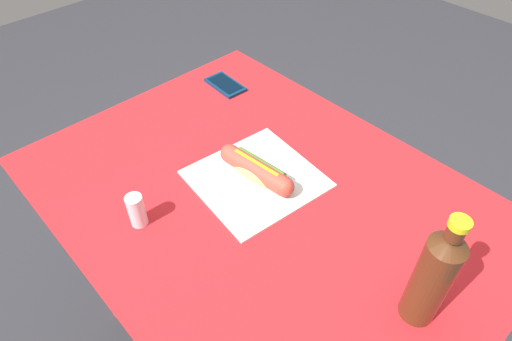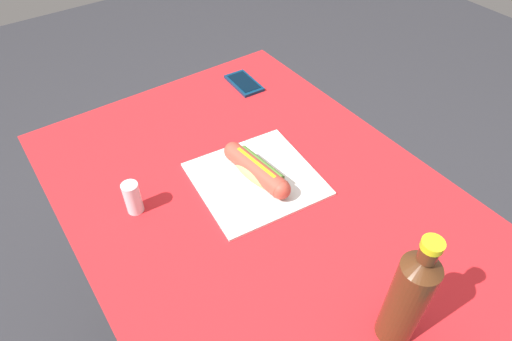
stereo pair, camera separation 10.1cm
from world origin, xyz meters
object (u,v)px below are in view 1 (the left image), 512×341
object	(u,v)px
hot_dog	(256,170)
salt_shaker	(137,210)
soda_bottle	(433,277)
cell_phone	(225,85)

from	to	relation	value
hot_dog	salt_shaker	xyz separation A→B (m)	(-0.08, -0.27, 0.01)
soda_bottle	salt_shaker	size ratio (longest dim) A/B	3.28
hot_dog	soda_bottle	size ratio (longest dim) A/B	0.83
soda_bottle	salt_shaker	xyz separation A→B (m)	(-0.52, -0.25, -0.07)
salt_shaker	hot_dog	bearing A→B (deg)	74.29
cell_phone	salt_shaker	bearing A→B (deg)	-59.83
salt_shaker	cell_phone	bearing A→B (deg)	120.17
hot_dog	cell_phone	size ratio (longest dim) A/B	1.63
hot_dog	cell_phone	bearing A→B (deg)	150.05
cell_phone	soda_bottle	world-z (taller)	soda_bottle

